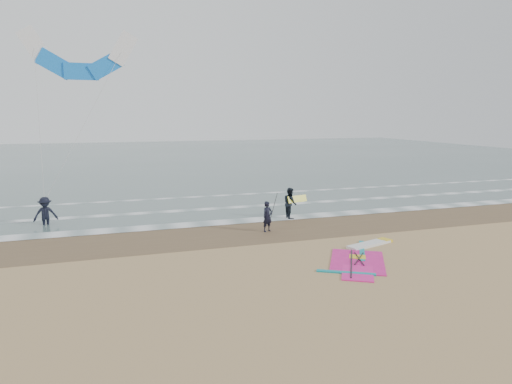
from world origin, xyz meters
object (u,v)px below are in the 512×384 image
object	(u,v)px
person_walking	(290,203)
windsurf_rig	(362,256)
person_standing	(267,217)
person_wading	(45,208)
surf_kite	(80,59)

from	to	relation	value
person_walking	windsurf_rig	bearing A→B (deg)	-178.50
person_standing	person_wading	distance (m)	12.01
windsurf_rig	surf_kite	distance (m)	19.02
person_walking	surf_kite	world-z (taller)	surf_kite
person_wading	surf_kite	distance (m)	8.67
person_standing	surf_kite	distance (m)	14.06
person_wading	surf_kite	xyz separation A→B (m)	(2.15, 2.32, 8.07)
windsurf_rig	surf_kite	xyz separation A→B (m)	(-11.17, 12.50, 8.99)
windsurf_rig	surf_kite	bearing A→B (deg)	131.78
person_standing	surf_kite	xyz separation A→B (m)	(-8.80, 7.25, 8.24)
windsurf_rig	surf_kite	world-z (taller)	surf_kite
person_standing	person_wading	bearing A→B (deg)	134.19
windsurf_rig	person_standing	size ratio (longest dim) A/B	3.31
windsurf_rig	person_wading	distance (m)	16.79
person_walking	surf_kite	distance (m)	14.52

